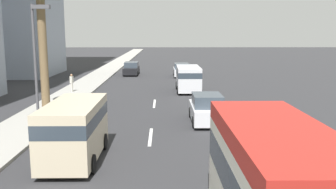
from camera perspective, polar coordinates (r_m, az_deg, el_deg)
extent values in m
plane|color=#2D2D30|center=(36.04, -1.80, 1.24)|extent=(198.00, 198.00, 0.00)
cube|color=#9E9B93|center=(36.84, -12.88, 1.30)|extent=(162.00, 3.12, 0.15)
cube|color=silver|center=(18.76, -2.73, -6.55)|extent=(3.20, 0.16, 0.01)
cube|color=silver|center=(27.38, -2.12, -1.40)|extent=(3.20, 0.16, 0.01)
cube|color=silver|center=(44.41, 2.09, 3.55)|extent=(4.38, 1.84, 0.79)
cube|color=#38424C|center=(44.13, 2.11, 4.45)|extent=(2.41, 1.69, 0.64)
cylinder|color=black|center=(45.75, 0.94, 3.42)|extent=(0.64, 0.22, 0.64)
cylinder|color=black|center=(45.84, 3.07, 3.42)|extent=(0.64, 0.22, 0.64)
cylinder|color=black|center=(43.06, 1.05, 3.03)|extent=(0.64, 0.22, 0.64)
cylinder|color=black|center=(43.14, 3.31, 3.03)|extent=(0.64, 0.22, 0.64)
cube|color=silver|center=(21.70, 6.00, -2.77)|extent=(4.08, 1.78, 0.84)
cube|color=#38424C|center=(21.35, 6.10, -0.89)|extent=(2.24, 1.64, 0.69)
cylinder|color=black|center=(22.91, 3.58, -2.78)|extent=(0.64, 0.22, 0.64)
cylinder|color=black|center=(23.09, 7.64, -2.75)|extent=(0.64, 0.22, 0.64)
cylinder|color=black|center=(20.45, 4.11, -4.29)|extent=(0.64, 0.22, 0.64)
cylinder|color=black|center=(20.66, 8.66, -4.24)|extent=(0.64, 0.22, 0.64)
cube|color=black|center=(46.35, -5.70, 3.76)|extent=(4.65, 1.76, 0.78)
cube|color=#38424C|center=(46.52, -5.69, 4.65)|extent=(2.56, 1.62, 0.64)
cylinder|color=black|center=(44.89, -4.82, 3.27)|extent=(0.64, 0.22, 0.64)
cylinder|color=black|center=(45.03, -6.88, 3.25)|extent=(0.64, 0.22, 0.64)
cylinder|color=black|center=(47.74, -4.58, 3.65)|extent=(0.64, 0.22, 0.64)
cylinder|color=black|center=(47.88, -6.52, 3.63)|extent=(0.64, 0.22, 0.64)
cube|color=silver|center=(32.84, 3.16, 2.56)|extent=(4.75, 1.99, 2.04)
cube|color=#2D3842|center=(32.78, 3.17, 3.34)|extent=(4.76, 1.99, 0.49)
cylinder|color=black|center=(34.31, 1.41, 1.43)|extent=(0.72, 0.24, 0.72)
cylinder|color=black|center=(34.43, 4.56, 1.43)|extent=(0.72, 0.24, 0.72)
cylinder|color=black|center=(31.49, 1.61, 0.70)|extent=(0.72, 0.24, 0.72)
cylinder|color=black|center=(31.63, 5.03, 0.70)|extent=(0.72, 0.24, 0.72)
cube|color=beige|center=(15.53, -14.28, -5.27)|extent=(4.79, 1.97, 2.22)
cube|color=#2D3842|center=(15.42, -14.35, -3.51)|extent=(4.80, 1.97, 0.53)
cylinder|color=black|center=(14.28, -11.76, -10.49)|extent=(0.72, 0.24, 0.72)
cylinder|color=black|center=(14.74, -19.02, -10.17)|extent=(0.72, 0.24, 0.72)
cylinder|color=black|center=(16.96, -9.92, -7.19)|extent=(0.72, 0.24, 0.72)
cylinder|color=black|center=(17.36, -16.07, -7.04)|extent=(0.72, 0.24, 0.72)
cube|color=#B2261E|center=(8.60, 16.60, -6.22)|extent=(6.07, 2.21, 0.47)
cube|color=#28333D|center=(8.91, 16.28, -12.40)|extent=(6.09, 2.21, 0.82)
cylinder|color=beige|center=(32.89, -14.70, 1.05)|extent=(0.14, 0.14, 0.75)
cylinder|color=beige|center=(33.04, -14.64, 1.10)|extent=(0.14, 0.14, 0.75)
cube|color=beige|center=(32.87, -14.72, 2.23)|extent=(0.35, 0.27, 0.59)
sphere|color=#9E7251|center=(32.83, -14.75, 2.92)|extent=(0.20, 0.20, 0.20)
cylinder|color=brown|center=(24.18, -18.78, 6.14)|extent=(0.52, 0.52, 7.65)
cylinder|color=#4C4C51|center=(20.12, -19.86, 3.82)|extent=(0.14, 0.14, 6.49)
cube|color=#4C4C51|center=(19.94, -19.12, 12.73)|extent=(0.24, 0.90, 0.20)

